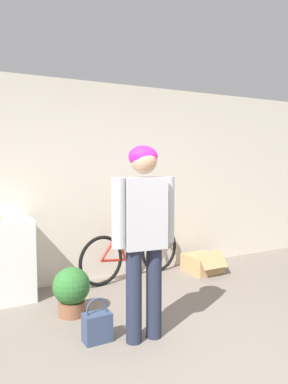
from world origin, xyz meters
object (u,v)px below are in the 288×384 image
at_px(cardboard_box, 202,263).
at_px(potted_plant, 72,290).
at_px(bicycle, 132,253).
at_px(person, 144,225).
at_px(handbag, 97,326).

distance_m(cardboard_box, potted_plant, 2.17).
xyz_separation_m(cardboard_box, potted_plant, (-2.09, -0.55, 0.15)).
bearing_deg(bicycle, person, -123.47).
distance_m(handbag, cardboard_box, 2.39).
distance_m(bicycle, potted_plant, 1.34).
xyz_separation_m(bicycle, cardboard_box, (1.01, -0.23, -0.22)).
bearing_deg(cardboard_box, potted_plant, -165.26).
bearing_deg(person, cardboard_box, 46.19).
bearing_deg(potted_plant, cardboard_box, 14.74).
height_order(cardboard_box, potted_plant, potted_plant).
xyz_separation_m(person, bicycle, (0.68, 1.59, -0.69)).
height_order(handbag, potted_plant, potted_plant).
relative_size(bicycle, cardboard_box, 2.87).
relative_size(person, bicycle, 1.07).
relative_size(person, cardboard_box, 3.08).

